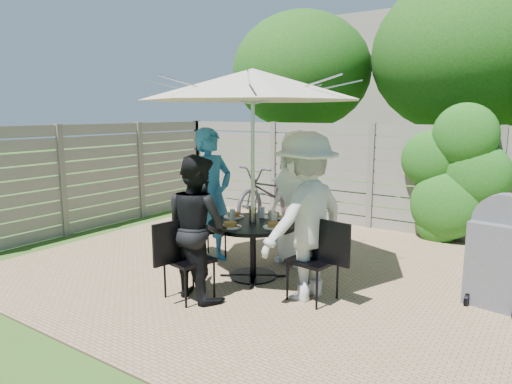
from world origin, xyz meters
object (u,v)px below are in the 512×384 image
Objects in this scene: chair_right at (314,276)px; plate_right at (274,226)px; umbrella at (253,85)px; glass_left at (232,215)px; patio_table at (253,239)px; bicycle at (272,192)px; chair_left at (206,241)px; person_right at (305,217)px; glass_back at (262,212)px; person_left at (211,197)px; glass_right at (274,219)px; chair_front at (188,276)px; plate_left at (234,215)px; person_back at (298,198)px; syrup_jug at (253,214)px; plate_front at (230,225)px; person_front at (197,227)px; bbq_grill at (501,256)px; coffee_cup at (271,216)px; chair_back at (304,242)px; plate_back at (274,216)px.

chair_right is 3.59× the size of plate_right.
glass_left is (-0.28, -0.05, -1.56)m from umbrella.
patio_table is 0.64× the size of bicycle.
chair_left is 0.49× the size of person_right.
chair_left is 1.91m from person_right.
glass_back is at bearing -57.32° from bicycle.
person_left is 0.78m from glass_back.
glass_right is at bearing -84.50° from person_left.
plate_right is at bearing -90.00° from person_left.
patio_table is 1.41× the size of chair_front.
chair_front is (-0.21, -0.94, -0.22)m from patio_table.
plate_right is at bearing -12.45° from plate_left.
patio_table is 0.92m from person_back.
chair_left is 0.97× the size of chair_right.
chair_right is 6.66× the size of glass_left.
person_back is at bearing 77.55° from umbrella.
person_right is at bearing -15.66° from syrup_jug.
umbrella reaches higher than plate_front.
person_front is 1.37m from chair_right.
bbq_grill is (3.43, 0.59, -0.37)m from person_left.
syrup_jug is at bearing -93.22° from person_right.
person_right reaches higher than plate_right.
glass_back is at bearing 14.54° from chair_left.
chair_left is 5.65× the size of syrup_jug.
coffee_cup is (-0.21, 0.27, 0.04)m from plate_right.
person_back is at bearing 54.10° from plate_left.
plate_right is 1.62× the size of syrup_jug.
plate_left is 0.21× the size of bbq_grill.
person_left reaches higher than plate_left.
bbq_grill reaches higher than chair_left.
bbq_grill reaches higher than glass_back.
chair_back is 2.43m from bbq_grill.
person_left is 0.92m from plate_back.
glass_back is 0.88× the size of syrup_jug.
bbq_grill reaches higher than coffee_cup.
plate_right is 0.63m from glass_left.
person_left is at bearing 167.55° from umbrella.
bbq_grill is at bearing 15.75° from glass_left.
person_left reaches higher than patio_table.
person_back reaches higher than plate_back.
person_front reaches higher than chair_back.
patio_table is at bearing -90.00° from person_right.
person_back is at bearing -135.00° from person_right.
bicycle reaches higher than plate_back.
glass_back is (-0.26, -0.67, 0.51)m from chair_back.
person_left is at bearing 157.13° from glass_left.
glass_left is (-1.22, 0.16, 0.50)m from chair_right.
glass_back is (0.16, 1.22, 0.51)m from chair_front.
person_right is at bearing -143.69° from bbq_grill.
person_left is 7.07× the size of plate_right.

